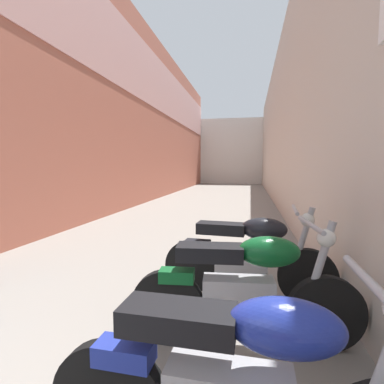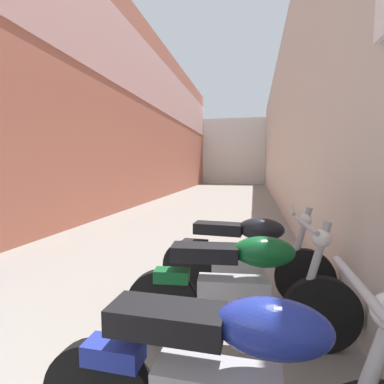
# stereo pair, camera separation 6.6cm
# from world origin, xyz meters

# --- Properties ---
(ground_plane) EXTENTS (40.66, 40.66, 0.00)m
(ground_plane) POSITION_xyz_m (0.00, 10.33, 0.00)
(ground_plane) COLOR gray
(building_left) EXTENTS (0.45, 24.66, 6.95)m
(building_left) POSITION_xyz_m (-2.67, 12.29, 3.51)
(building_left) COLOR #B76651
(building_left) RESTS_ON ground
(building_right) EXTENTS (0.45, 24.66, 5.83)m
(building_right) POSITION_xyz_m (2.68, 12.33, 2.91)
(building_right) COLOR beige
(building_right) RESTS_ON ground
(building_far_end) EXTENTS (7.95, 2.00, 5.23)m
(building_far_end) POSITION_xyz_m (0.00, 25.66, 2.61)
(building_far_end) COLOR silver
(building_far_end) RESTS_ON ground
(motorcycle_second) EXTENTS (1.85, 0.58, 1.04)m
(motorcycle_second) POSITION_xyz_m (1.54, 2.29, 0.50)
(motorcycle_second) COLOR black
(motorcycle_second) RESTS_ON ground
(motorcycle_third) EXTENTS (1.85, 0.58, 1.04)m
(motorcycle_third) POSITION_xyz_m (1.54, 3.35, 0.50)
(motorcycle_third) COLOR black
(motorcycle_third) RESTS_ON ground
(motorcycle_fourth) EXTENTS (1.85, 0.58, 1.04)m
(motorcycle_fourth) POSITION_xyz_m (1.54, 4.20, 0.50)
(motorcycle_fourth) COLOR black
(motorcycle_fourth) RESTS_ON ground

